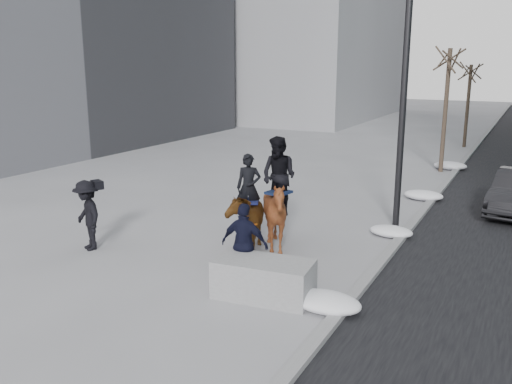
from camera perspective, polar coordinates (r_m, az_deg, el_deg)
The scene contains 11 objects.
ground at distance 12.53m, azimuth -2.56°, elevation -7.83°, with size 120.00×120.00×0.00m, color gray.
curb at distance 20.78m, azimuth 18.88°, elevation 0.29°, with size 0.25×90.00×0.12m, color gray.
planter at distance 10.84m, azimuth 0.81°, elevation -9.14°, with size 1.92×0.96×0.77m, color gray.
tree_near at distance 24.07m, azimuth 19.36°, elevation 8.68°, with size 1.20×1.20×5.67m, color #362620, non-canonical shape.
tree_far at distance 31.77m, azimuth 21.42°, elevation 8.83°, with size 1.20×1.20×4.91m, color #372C20, non-canonical shape.
mounted_left at distance 13.28m, azimuth -1.02°, elevation -2.50°, with size 1.52×2.04×2.40m.
mounted_right at distance 13.23m, azimuth 2.17°, elevation -1.50°, with size 1.78×1.93×2.82m.
feeder at distance 11.28m, azimuth -1.20°, elevation -5.54°, with size 1.06×0.90×1.75m.
camera_crew at distance 13.99m, azimuth -17.32°, elevation -2.32°, with size 1.31×1.10×1.75m.
lamppost at distance 15.32m, azimuth 15.67°, elevation 14.67°, with size 0.25×1.35×9.09m.
snow_piles at distance 17.58m, azimuth 16.21°, elevation -1.49°, with size 1.38×16.30×0.35m.
Camera 1 is at (5.87, -10.08, 4.57)m, focal length 38.00 mm.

